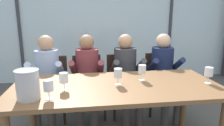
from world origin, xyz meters
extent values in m
plane|color=#4C4742|center=(0.00, 1.00, 0.00)|extent=(14.00, 14.00, 0.00)
cube|color=silver|center=(0.00, 2.57, 1.30)|extent=(7.35, 0.03, 2.60)
cube|color=#38383D|center=(-1.65, 2.55, 1.30)|extent=(0.06, 0.06, 2.60)
cube|color=#38383D|center=(1.65, 2.55, 1.30)|extent=(0.06, 0.06, 2.60)
cube|color=#477A38|center=(0.00, 6.75, 0.75)|extent=(13.35, 2.40, 1.49)
cube|color=brown|center=(0.00, 0.00, 0.74)|extent=(2.15, 0.97, 0.04)
cylinder|color=brown|center=(-0.97, 0.38, 0.36)|extent=(0.07, 0.07, 0.72)
cylinder|color=brown|center=(0.97, 0.38, 0.36)|extent=(0.07, 0.07, 0.72)
cube|color=#332319|center=(-0.80, 0.81, 0.45)|extent=(0.46, 0.46, 0.03)
cube|color=#332319|center=(-0.79, 1.01, 0.67)|extent=(0.42, 0.05, 0.42)
cylinder|color=#332319|center=(-1.00, 0.62, 0.22)|extent=(0.04, 0.04, 0.44)
cylinder|color=#332319|center=(-0.62, 0.61, 0.22)|extent=(0.04, 0.04, 0.44)
cylinder|color=#332319|center=(-0.98, 1.00, 0.22)|extent=(0.04, 0.04, 0.44)
cylinder|color=#332319|center=(-0.60, 0.99, 0.22)|extent=(0.04, 0.04, 0.44)
cube|color=#332319|center=(-0.27, 0.81, 0.45)|extent=(0.49, 0.49, 0.03)
cube|color=#332319|center=(-0.29, 1.01, 0.67)|extent=(0.42, 0.09, 0.42)
cylinder|color=#332319|center=(-0.43, 0.59, 0.22)|extent=(0.04, 0.04, 0.44)
cylinder|color=#332319|center=(-0.06, 0.64, 0.22)|extent=(0.04, 0.04, 0.44)
cylinder|color=#332319|center=(-0.48, 0.97, 0.22)|extent=(0.04, 0.04, 0.44)
cylinder|color=#332319|center=(-0.10, 1.02, 0.22)|extent=(0.04, 0.04, 0.44)
cube|color=#332319|center=(0.24, 0.82, 0.45)|extent=(0.48, 0.48, 0.03)
cube|color=#332319|center=(0.22, 1.02, 0.67)|extent=(0.42, 0.08, 0.42)
cylinder|color=#332319|center=(0.07, 0.61, 0.22)|extent=(0.04, 0.04, 0.44)
cylinder|color=#332319|center=(0.45, 0.65, 0.22)|extent=(0.04, 0.04, 0.44)
cylinder|color=#332319|center=(0.03, 0.99, 0.22)|extent=(0.04, 0.04, 0.44)
cylinder|color=#332319|center=(0.41, 1.03, 0.22)|extent=(0.04, 0.04, 0.44)
cube|color=#332319|center=(0.81, 0.83, 0.45)|extent=(0.48, 0.48, 0.03)
cube|color=#332319|center=(0.83, 1.02, 0.67)|extent=(0.42, 0.07, 0.42)
cylinder|color=#332319|center=(0.61, 0.65, 0.22)|extent=(0.04, 0.04, 0.44)
cylinder|color=#332319|center=(0.99, 0.62, 0.22)|extent=(0.04, 0.04, 0.44)
cylinder|color=#332319|center=(0.64, 1.03, 0.22)|extent=(0.04, 0.04, 0.44)
cylinder|color=#332319|center=(1.02, 1.00, 0.22)|extent=(0.04, 0.04, 0.44)
cylinder|color=#9EB2D1|center=(-0.83, 0.83, 0.74)|extent=(0.33, 0.33, 0.52)
sphere|color=tan|center=(-0.83, 0.83, 1.10)|extent=(0.21, 0.21, 0.21)
cube|color=#47423D|center=(-0.93, 0.64, 0.48)|extent=(0.14, 0.40, 0.13)
cube|color=#47423D|center=(-0.75, 0.63, 0.48)|extent=(0.14, 0.40, 0.13)
cylinder|color=#47423D|center=(-0.93, 0.44, 0.23)|extent=(0.10, 0.10, 0.46)
cylinder|color=#47423D|center=(-0.75, 0.43, 0.23)|extent=(0.10, 0.10, 0.46)
cylinder|color=#9EB2D1|center=(-1.03, 0.72, 0.77)|extent=(0.09, 0.33, 0.26)
cylinder|color=#9EB2D1|center=(-0.65, 0.71, 0.77)|extent=(0.09, 0.33, 0.26)
cylinder|color=brown|center=(-0.29, 0.83, 0.74)|extent=(0.34, 0.34, 0.52)
sphere|color=#936B4C|center=(-0.29, 0.83, 1.10)|extent=(0.21, 0.21, 0.21)
cube|color=#47423D|center=(-0.39, 0.64, 0.48)|extent=(0.16, 0.41, 0.13)
cube|color=#47423D|center=(-0.21, 0.63, 0.48)|extent=(0.16, 0.41, 0.13)
cylinder|color=#47423D|center=(-0.40, 0.44, 0.23)|extent=(0.10, 0.10, 0.46)
cylinder|color=#47423D|center=(-0.22, 0.43, 0.23)|extent=(0.10, 0.10, 0.46)
cylinder|color=brown|center=(-0.48, 0.73, 0.77)|extent=(0.10, 0.33, 0.26)
cylinder|color=brown|center=(-0.10, 0.70, 0.77)|extent=(0.10, 0.33, 0.26)
cylinder|color=#38383D|center=(0.26, 0.83, 0.74)|extent=(0.35, 0.35, 0.52)
sphere|color=tan|center=(0.26, 0.83, 1.10)|extent=(0.21, 0.21, 0.21)
cube|color=#47423D|center=(0.18, 0.63, 0.48)|extent=(0.16, 0.41, 0.13)
cube|color=#47423D|center=(0.36, 0.64, 0.48)|extent=(0.16, 0.41, 0.13)
cylinder|color=#47423D|center=(0.20, 0.43, 0.23)|extent=(0.10, 0.10, 0.46)
cylinder|color=#47423D|center=(0.38, 0.44, 0.23)|extent=(0.10, 0.10, 0.46)
cylinder|color=#38383D|center=(0.08, 0.70, 0.77)|extent=(0.11, 0.33, 0.26)
cylinder|color=#38383D|center=(0.46, 0.73, 0.77)|extent=(0.11, 0.33, 0.26)
cylinder|color=#192347|center=(0.82, 0.83, 0.74)|extent=(0.32, 0.32, 0.52)
sphere|color=#DBAD89|center=(0.82, 0.83, 1.10)|extent=(0.21, 0.21, 0.21)
cube|color=#47423D|center=(0.73, 0.63, 0.48)|extent=(0.13, 0.40, 0.13)
cube|color=#47423D|center=(0.91, 0.64, 0.48)|extent=(0.13, 0.40, 0.13)
cylinder|color=#47423D|center=(0.73, 0.43, 0.23)|extent=(0.10, 0.10, 0.46)
cylinder|color=#47423D|center=(0.91, 0.44, 0.23)|extent=(0.10, 0.10, 0.46)
cylinder|color=#192347|center=(0.63, 0.71, 0.77)|extent=(0.08, 0.33, 0.26)
cylinder|color=#192347|center=(1.01, 0.72, 0.77)|extent=(0.08, 0.33, 0.26)
cylinder|color=#B7B7BC|center=(-0.81, -0.26, 0.89)|extent=(0.19, 0.19, 0.26)
torus|color=silver|center=(-0.81, -0.26, 1.01)|extent=(0.20, 0.20, 0.01)
cylinder|color=silver|center=(-0.63, -0.29, 0.76)|extent=(0.07, 0.07, 0.00)
cylinder|color=silver|center=(-0.63, -0.29, 0.80)|extent=(0.01, 0.01, 0.07)
cylinder|color=silver|center=(-0.63, -0.29, 0.89)|extent=(0.08, 0.08, 0.09)
cylinder|color=#E0D184|center=(-0.63, -0.29, 0.86)|extent=(0.07, 0.07, 0.04)
cylinder|color=silver|center=(0.97, -0.08, 0.76)|extent=(0.07, 0.07, 0.00)
cylinder|color=silver|center=(0.97, -0.08, 0.80)|extent=(0.01, 0.01, 0.07)
cylinder|color=silver|center=(0.97, -0.08, 0.89)|extent=(0.08, 0.08, 0.09)
cylinder|color=silver|center=(0.30, 0.11, 0.76)|extent=(0.07, 0.07, 0.00)
cylinder|color=silver|center=(0.30, 0.11, 0.80)|extent=(0.01, 0.01, 0.07)
cylinder|color=silver|center=(0.30, 0.11, 0.89)|extent=(0.08, 0.08, 0.09)
cylinder|color=silver|center=(0.01, 0.00, 0.76)|extent=(0.07, 0.07, 0.00)
cylinder|color=silver|center=(0.01, 0.00, 0.80)|extent=(0.01, 0.01, 0.07)
cylinder|color=silver|center=(0.01, 0.00, 0.89)|extent=(0.08, 0.08, 0.09)
cylinder|color=#560C1E|center=(0.01, 0.00, 0.86)|extent=(0.07, 0.07, 0.04)
cylinder|color=silver|center=(-0.52, -0.09, 0.76)|extent=(0.07, 0.07, 0.00)
cylinder|color=silver|center=(-0.52, -0.09, 0.80)|extent=(0.01, 0.01, 0.07)
cylinder|color=silver|center=(-0.52, -0.09, 0.89)|extent=(0.08, 0.08, 0.09)
cylinder|color=maroon|center=(-0.52, -0.09, 0.86)|extent=(0.07, 0.07, 0.04)
camera|label=1|loc=(-0.32, -1.98, 1.46)|focal=32.66mm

